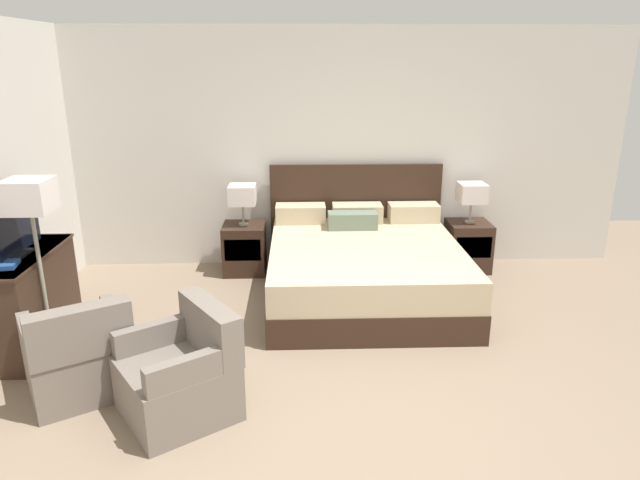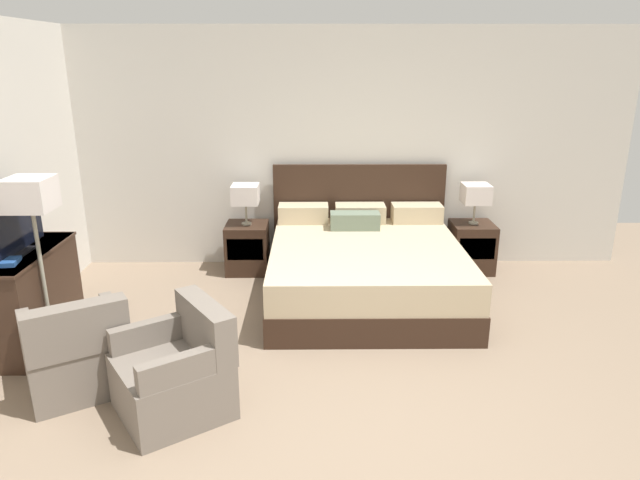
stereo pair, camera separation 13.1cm
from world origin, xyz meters
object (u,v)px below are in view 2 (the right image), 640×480
nightstand_left (248,248)px  floor_lamp (32,209)px  dresser (27,297)px  nightstand_right (471,247)px  armchair_companion (177,373)px  armchair_by_window (77,354)px  table_lamp_left (245,195)px  table_lamp_right (476,194)px  book_red_cover (1,262)px  bed (365,267)px  tv (13,223)px

nightstand_left → floor_lamp: floor_lamp is taller
dresser → nightstand_right: bearing=22.1°
floor_lamp → armchair_companion: bearing=-33.3°
armchair_by_window → floor_lamp: size_ratio=0.63×
armchair_companion → table_lamp_left: bearing=86.2°
table_lamp_right → table_lamp_left: bearing=180.0°
table_lamp_right → book_red_cover: 4.68m
table_lamp_right → armchair_by_window: table_lamp_right is taller
bed → table_lamp_left: (-1.28, 0.75, 0.58)m
nightstand_left → table_lamp_right: (2.57, 0.00, 0.62)m
bed → floor_lamp: (-2.69, -1.18, 0.93)m
nightstand_right → book_red_cover: 4.72m
bed → table_lamp_right: bed is taller
nightstand_left → tv: 2.55m
nightstand_left → tv: tv is taller
nightstand_left → armchair_companion: size_ratio=0.59×
table_lamp_right → nightstand_left: bearing=-180.0°
bed → dresser: size_ratio=1.87×
table_lamp_left → dresser: table_lamp_left is taller
bed → dresser: (-2.95, -0.97, 0.11)m
tv → armchair_by_window: (0.68, -0.70, -0.80)m
bed → dresser: 3.11m
table_lamp_left → table_lamp_right: 2.57m
armchair_by_window → nightstand_right: bearing=34.6°
nightstand_right → tv: 4.65m
armchair_companion → bed: bearing=53.5°
nightstand_left → armchair_by_window: armchair_by_window is taller
tv → nightstand_left: bearing=46.5°
nightstand_right → armchair_companion: size_ratio=0.59×
bed → nightstand_right: bearing=30.2°
tv → book_red_cover: tv is taller
nightstand_right → table_lamp_left: (-2.57, 0.00, 0.62)m
table_lamp_right → tv: size_ratio=0.52×
dresser → floor_lamp: floor_lamp is taller
tv → armchair_by_window: tv is taller
bed → book_red_cover: (-2.94, -1.27, 0.53)m
table_lamp_left → armchair_companion: (-0.18, -2.73, -0.62)m
tv → armchair_by_window: size_ratio=0.94×
nightstand_right → bed: bearing=-149.8°
nightstand_right → armchair_by_window: (-3.55, -2.45, 0.00)m
armchair_by_window → armchair_companion: 0.85m
table_lamp_right → book_red_cover: (-4.23, -2.02, -0.06)m
nightstand_right → table_lamp_right: 0.62m
nightstand_right → book_red_cover: bearing=-154.5°
nightstand_right → armchair_companion: (-2.75, -2.73, 0.00)m
floor_lamp → book_red_cover: bearing=-159.6°
tv → armchair_by_window: bearing=-45.4°
floor_lamp → nightstand_right: bearing=25.9°
nightstand_left → book_red_cover: size_ratio=2.29×
armchair_by_window → floor_lamp: floor_lamp is taller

